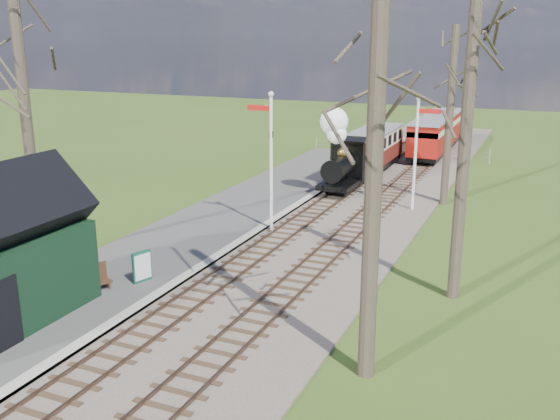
{
  "coord_description": "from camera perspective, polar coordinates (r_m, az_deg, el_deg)",
  "views": [
    {
      "loc": [
        10.23,
        -8.09,
        8.5
      ],
      "look_at": [
        0.43,
        14.35,
        1.6
      ],
      "focal_mm": 40.0,
      "sensor_mm": 36.0,
      "label": 1
    }
  ],
  "objects": [
    {
      "name": "ballast_bed",
      "position": [
        32.51,
        6.81,
        0.56
      ],
      "size": [
        8.0,
        60.0,
        0.1
      ],
      "primitive_type": "cube",
      "color": "brown",
      "rests_on": "ground"
    },
    {
      "name": "locomotive",
      "position": [
        34.33,
        5.83,
        5.03
      ],
      "size": [
        1.89,
        4.41,
        4.72
      ],
      "color": "black",
      "rests_on": "ground"
    },
    {
      "name": "semaphore_near",
      "position": [
        26.93,
        -0.94,
        5.3
      ],
      "size": [
        1.22,
        0.24,
        6.22
      ],
      "color": "silver",
      "rests_on": "ground"
    },
    {
      "name": "red_carriage_a",
      "position": [
        44.42,
        13.48,
        6.34
      ],
      "size": [
        2.19,
        5.42,
        2.3
      ],
      "color": "black",
      "rests_on": "ground"
    },
    {
      "name": "sign_board",
      "position": [
        22.21,
        -12.49,
        -5.06
      ],
      "size": [
        0.32,
        0.75,
        1.11
      ],
      "color": "#104B36",
      "rests_on": "platform"
    },
    {
      "name": "track_near",
      "position": [
        32.88,
        4.65,
        0.88
      ],
      "size": [
        1.6,
        60.0,
        0.15
      ],
      "color": "brown",
      "rests_on": "ground"
    },
    {
      "name": "person",
      "position": [
        20.4,
        -19.55,
        -6.96
      ],
      "size": [
        0.54,
        0.64,
        1.49
      ],
      "primitive_type": "imported",
      "rotation": [
        0.0,
        0.0,
        1.96
      ],
      "color": "#1B1F31",
      "rests_on": "platform"
    },
    {
      "name": "track_far",
      "position": [
        32.16,
        9.03,
        0.4
      ],
      "size": [
        1.6,
        60.0,
        0.15
      ],
      "color": "brown",
      "rests_on": "ground"
    },
    {
      "name": "bench",
      "position": [
        21.89,
        -17.26,
        -6.13
      ],
      "size": [
        1.02,
        1.59,
        0.88
      ],
      "color": "#3F2516",
      "rests_on": "platform"
    },
    {
      "name": "red_carriage_b",
      "position": [
        49.78,
        14.65,
        7.24
      ],
      "size": [
        2.19,
        5.42,
        2.3
      ],
      "color": "black",
      "rests_on": "ground"
    },
    {
      "name": "semaphore_far",
      "position": [
        31.09,
        12.46,
        5.84
      ],
      "size": [
        1.22,
        0.24,
        5.72
      ],
      "color": "silver",
      "rests_on": "ground"
    },
    {
      "name": "platform",
      "position": [
        27.34,
        -7.88,
        -2.31
      ],
      "size": [
        5.0,
        44.0,
        0.2
      ],
      "primitive_type": "cube",
      "color": "#474442",
      "rests_on": "ground"
    },
    {
      "name": "distant_hills",
      "position": [
        77.08,
        15.76,
        -3.57
      ],
      "size": [
        114.4,
        48.0,
        22.02
      ],
      "color": "#385B23",
      "rests_on": "ground"
    },
    {
      "name": "fence_line",
      "position": [
        45.89,
        10.77,
        5.49
      ],
      "size": [
        12.6,
        0.08,
        1.0
      ],
      "color": "slate",
      "rests_on": "ground"
    },
    {
      "name": "coach",
      "position": [
        40.16,
        8.51,
        5.65
      ],
      "size": [
        2.2,
        7.55,
        2.32
      ],
      "color": "black",
      "rests_on": "ground"
    },
    {
      "name": "bare_trees",
      "position": [
        20.52,
        -2.46,
        6.49
      ],
      "size": [
        15.51,
        22.39,
        12.0
      ],
      "color": "#382D23",
      "rests_on": "ground"
    },
    {
      "name": "coping_strip",
      "position": [
        26.26,
        -3.58,
        -2.94
      ],
      "size": [
        0.4,
        44.0,
        0.21
      ],
      "primitive_type": "cube",
      "color": "#B2AD9E",
      "rests_on": "ground"
    }
  ]
}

